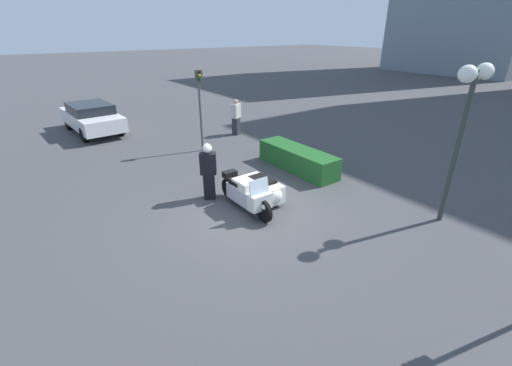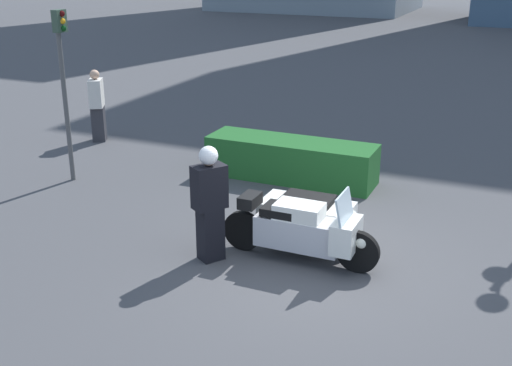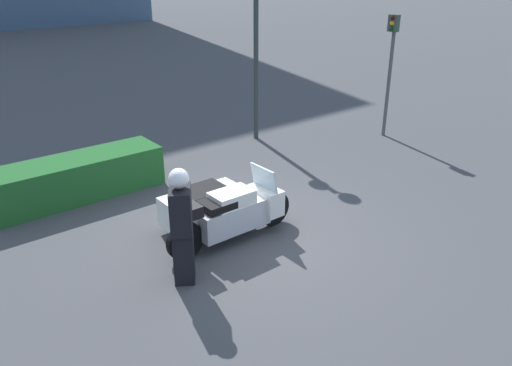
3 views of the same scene
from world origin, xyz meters
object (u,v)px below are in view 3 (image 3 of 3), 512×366
object	(u,v)px
officer_rider	(182,224)
hedge_bush_curbside	(75,178)
police_motorcycle	(221,207)
traffic_light_near	(391,57)
twin_lamp_post	(256,8)

from	to	relation	value
officer_rider	hedge_bush_curbside	world-z (taller)	officer_rider
police_motorcycle	officer_rider	world-z (taller)	officer_rider
officer_rider	traffic_light_near	bearing A→B (deg)	-129.03
police_motorcycle	traffic_light_near	world-z (taller)	traffic_light_near
police_motorcycle	twin_lamp_post	distance (m)	5.72
police_motorcycle	hedge_bush_curbside	xyz separation A→B (m)	(-1.40, 2.89, -0.06)
twin_lamp_post	officer_rider	bearing A→B (deg)	-137.67
officer_rider	twin_lamp_post	bearing A→B (deg)	-104.59
officer_rider	hedge_bush_curbside	distance (m)	3.76
officer_rider	traffic_light_near	world-z (taller)	traffic_light_near
hedge_bush_curbside	traffic_light_near	size ratio (longest dim) A/B	1.09
police_motorcycle	officer_rider	size ratio (longest dim) A/B	1.38
police_motorcycle	traffic_light_near	size ratio (longest dim) A/B	0.78
officer_rider	twin_lamp_post	distance (m)	6.87
officer_rider	hedge_bush_curbside	bearing A→B (deg)	-54.19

